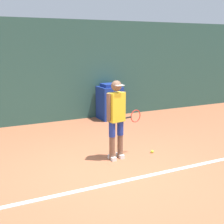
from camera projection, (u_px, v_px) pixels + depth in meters
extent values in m
plane|color=#B76642|center=(114.00, 170.00, 6.10)|extent=(24.00, 24.00, 0.00)
cube|color=#2D564C|center=(51.00, 72.00, 9.53)|extent=(24.00, 0.10, 3.14)
cube|color=white|center=(128.00, 180.00, 5.62)|extent=(21.60, 0.10, 0.01)
cylinder|color=brown|center=(112.00, 148.00, 6.57)|extent=(0.12, 0.12, 0.51)
cylinder|color=navy|center=(112.00, 129.00, 6.48)|extent=(0.14, 0.14, 0.31)
cube|color=white|center=(112.00, 158.00, 6.62)|extent=(0.10, 0.24, 0.08)
cylinder|color=brown|center=(120.00, 146.00, 6.70)|extent=(0.12, 0.12, 0.51)
cylinder|color=navy|center=(120.00, 128.00, 6.62)|extent=(0.14, 0.14, 0.31)
cube|color=white|center=(120.00, 156.00, 6.75)|extent=(0.10, 0.24, 0.08)
cube|color=yellow|center=(116.00, 107.00, 6.45)|extent=(0.37, 0.26, 0.61)
sphere|color=brown|center=(116.00, 86.00, 6.36)|extent=(0.22, 0.22, 0.22)
cube|color=white|center=(119.00, 85.00, 6.27)|extent=(0.20, 0.15, 0.02)
cylinder|color=brown|center=(109.00, 107.00, 6.33)|extent=(0.09, 0.09, 0.57)
cylinder|color=brown|center=(124.00, 105.00, 6.57)|extent=(0.09, 0.09, 0.57)
cylinder|color=black|center=(127.00, 118.00, 6.69)|extent=(0.22, 0.07, 0.03)
torus|color=red|center=(136.00, 116.00, 6.83)|extent=(0.28, 0.08, 0.28)
sphere|color=#D1E533|center=(152.00, 151.00, 7.03)|extent=(0.07, 0.07, 0.07)
cube|color=navy|center=(110.00, 103.00, 10.12)|extent=(0.68, 0.70, 1.06)
cube|color=navy|center=(110.00, 85.00, 10.00)|extent=(0.48, 0.49, 0.10)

